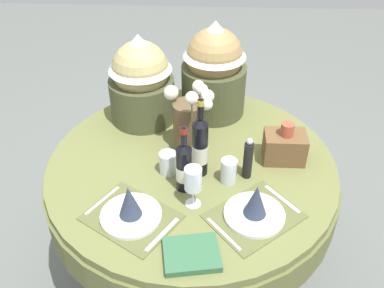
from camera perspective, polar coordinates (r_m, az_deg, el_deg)
name	(u,v)px	position (r m, az deg, el deg)	size (l,w,h in m)	color
ground	(192,267)	(2.54, -0.04, -15.62)	(8.00, 8.00, 0.00)	slate
dining_table	(192,184)	(2.07, -0.04, -5.17)	(1.33, 1.33, 0.76)	olive
place_setting_left	(130,209)	(1.73, -8.00, -8.36)	(0.43, 0.40, 0.16)	brown
place_setting_right	(255,208)	(1.73, 8.17, -8.22)	(0.43, 0.42, 0.16)	brown
flower_vase	(189,119)	(1.99, -0.43, 3.22)	(0.22, 0.20, 0.36)	brown
wine_bottle_left	(184,166)	(1.79, -1.04, -2.92)	(0.07, 0.07, 0.31)	black
wine_bottle_centre	(200,146)	(1.85, 1.05, -0.31)	(0.07, 0.07, 0.37)	black
wine_glass_right	(193,180)	(1.70, 0.14, -4.68)	(0.07, 0.07, 0.19)	silver
tumbler_near_left	(168,163)	(1.91, -3.14, -2.46)	(0.08, 0.08, 0.10)	silver
tumbler_near_right	(229,171)	(1.86, 4.77, -3.50)	(0.07, 0.07, 0.11)	silver
pepper_mill	(248,159)	(1.87, 7.26, -1.95)	(0.04, 0.04, 0.20)	black
book_on_table	(192,254)	(1.61, -0.06, -14.08)	(0.20, 0.16, 0.03)	#336642
gift_tub_back_left	(141,76)	(2.17, -6.65, 8.70)	(0.32, 0.32, 0.46)	#474C2D
gift_tub_back_centre	(214,66)	(2.20, 2.89, 10.07)	(0.33, 0.33, 0.49)	#474C2D
woven_basket_side_right	(285,146)	(2.00, 11.91, -0.26)	(0.18, 0.13, 0.20)	brown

